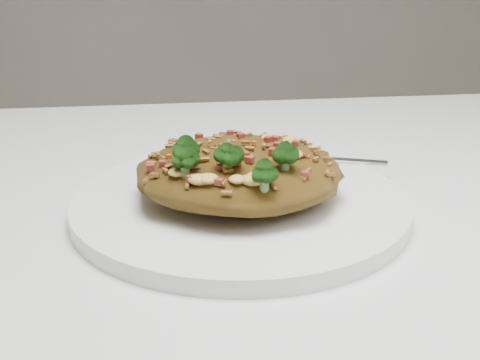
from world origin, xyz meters
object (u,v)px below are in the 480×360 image
at_px(plate, 240,205).
at_px(dining_table, 216,327).
at_px(fried_rice, 240,164).
at_px(fork, 309,158).

bearing_deg(plate, dining_table, -129.99).
bearing_deg(dining_table, fried_rice, 49.08).
xyz_separation_m(dining_table, plate, (0.02, 0.03, 0.10)).
bearing_deg(fried_rice, plate, 71.83).
relative_size(dining_table, fried_rice, 7.18).
height_order(dining_table, fried_rice, fried_rice).
xyz_separation_m(dining_table, fork, (0.10, 0.11, 0.11)).
bearing_deg(dining_table, plate, 50.01).
distance_m(dining_table, fried_rice, 0.14).
xyz_separation_m(plate, fried_rice, (-0.00, -0.00, 0.04)).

